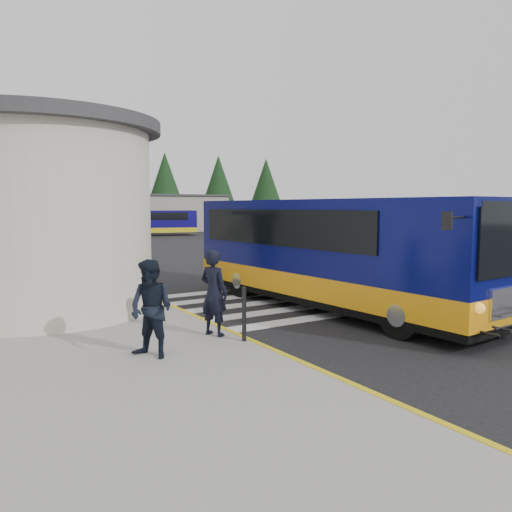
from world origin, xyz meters
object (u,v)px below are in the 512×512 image
transit_bus (335,256)px  far_bus_a (154,222)px  pedestrian_a (214,293)px  pedestrian_b (151,309)px  far_bus_b (278,220)px  bollard (244,314)px

transit_bus → far_bus_a: bearing=73.8°
pedestrian_a → pedestrian_b: bearing=91.6°
far_bus_a → far_bus_b: size_ratio=1.01×
far_bus_a → transit_bus: bearing=-179.1°
transit_bus → far_bus_b: size_ratio=1.29×
pedestrian_b → far_bus_a: far_bus_a is taller
bollard → far_bus_b: bearing=54.7°
transit_bus → far_bus_a: size_ratio=1.27×
transit_bus → pedestrian_b: size_ratio=6.19×
far_bus_b → transit_bus: bearing=125.0°
pedestrian_a → far_bus_b: size_ratio=0.21×
transit_bus → pedestrian_a: size_ratio=6.04×
bollard → far_bus_b: 45.90m
bollard → far_bus_b: far_bus_b is taller
transit_bus → pedestrian_a: (-4.54, -1.43, -0.39)m
bollard → far_bus_a: bearing=72.0°
bollard → far_bus_b: size_ratio=0.13×
pedestrian_a → far_bus_a: size_ratio=0.21×
transit_bus → bollard: transit_bus is taller
transit_bus → bollard: (-4.24, -2.16, -0.75)m
transit_bus → far_bus_b: (22.32, 35.28, -0.08)m
pedestrian_a → far_bus_a: (12.72, 37.61, 0.33)m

